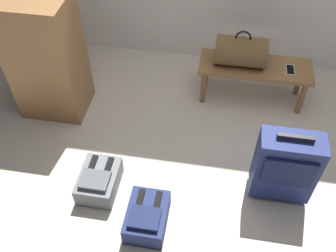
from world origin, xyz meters
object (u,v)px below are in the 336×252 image
(duffel_bag_brown, at_px, (241,51))
(cell_phone, at_px, (290,70))
(backpack_navy, at_px, (147,217))
(side_cabinet, at_px, (46,58))
(bench, at_px, (255,70))
(backpack_grey, at_px, (99,181))
(suitcase_upright_navy, at_px, (285,166))

(duffel_bag_brown, xyz_separation_m, cell_phone, (0.45, -0.02, -0.13))
(backpack_navy, distance_m, side_cabinet, 1.58)
(bench, xyz_separation_m, duffel_bag_brown, (-0.15, 0.00, 0.19))
(bench, xyz_separation_m, side_cabinet, (-1.76, -0.40, 0.22))
(backpack_grey, relative_size, backpack_navy, 1.00)
(duffel_bag_brown, relative_size, cell_phone, 3.06)
(backpack_grey, bearing_deg, backpack_navy, -29.81)
(cell_phone, distance_m, suitcase_upright_navy, 1.03)
(cell_phone, distance_m, side_cabinet, 2.10)
(backpack_grey, xyz_separation_m, side_cabinet, (-0.64, 0.83, 0.46))
(backpack_navy, height_order, side_cabinet, side_cabinet)
(side_cabinet, bearing_deg, bench, 12.85)
(backpack_grey, height_order, backpack_navy, same)
(side_cabinet, bearing_deg, backpack_grey, -52.26)
(backpack_navy, bearing_deg, suitcase_upright_navy, 24.71)
(bench, height_order, side_cabinet, side_cabinet)
(suitcase_upright_navy, xyz_separation_m, side_cabinet, (-1.99, 0.65, 0.21))
(bench, bearing_deg, suitcase_upright_navy, -77.82)
(duffel_bag_brown, height_order, suitcase_upright_navy, duffel_bag_brown)
(duffel_bag_brown, height_order, side_cabinet, side_cabinet)
(backpack_grey, relative_size, side_cabinet, 0.35)
(suitcase_upright_navy, bearing_deg, bench, 102.18)
(backpack_grey, bearing_deg, suitcase_upright_navy, 7.72)
(cell_phone, bearing_deg, bench, 175.72)
(bench, xyz_separation_m, backpack_navy, (-0.70, -1.47, -0.23))
(bench, relative_size, suitcase_upright_navy, 1.53)
(suitcase_upright_navy, distance_m, side_cabinet, 2.10)
(duffel_bag_brown, distance_m, suitcase_upright_navy, 1.13)
(cell_phone, distance_m, backpack_navy, 1.78)
(backpack_navy, relative_size, side_cabinet, 0.35)
(bench, bearing_deg, backpack_grey, -132.26)
(duffel_bag_brown, relative_size, backpack_grey, 1.16)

